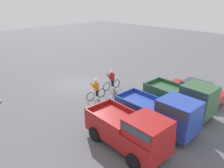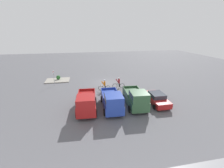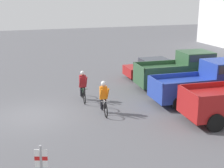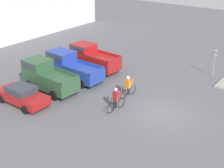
% 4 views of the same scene
% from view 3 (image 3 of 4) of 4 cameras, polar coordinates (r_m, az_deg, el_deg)
% --- Properties ---
extents(ground_plane, '(80.00, 80.00, 0.00)m').
position_cam_3_polar(ground_plane, '(16.20, -14.31, -5.57)').
color(ground_plane, '#56565B').
extents(sedan_0, '(1.95, 4.27, 1.39)m').
position_cam_3_polar(sedan_0, '(22.76, 7.72, 2.89)').
color(sedan_0, maroon).
rests_on(sedan_0, ground_plane).
extents(pickup_truck_0, '(2.37, 4.94, 2.32)m').
position_cam_3_polar(pickup_truck_0, '(20.44, 12.35, 2.55)').
color(pickup_truck_0, '#2D5133').
rests_on(pickup_truck_0, ground_plane).
extents(pickup_truck_1, '(2.29, 5.32, 2.28)m').
position_cam_3_polar(pickup_truck_1, '(18.22, 16.94, 0.49)').
color(pickup_truck_1, '#233D9E').
rests_on(pickup_truck_1, ground_plane).
extents(cyclist_0, '(1.80, 0.49, 1.73)m').
position_cam_3_polar(cyclist_0, '(15.70, -1.54, -2.41)').
color(cyclist_0, black).
rests_on(cyclist_0, ground_plane).
extents(cyclist_1, '(1.90, 0.50, 1.75)m').
position_cam_3_polar(cyclist_1, '(17.71, -5.36, -0.37)').
color(cyclist_1, black).
rests_on(cyclist_1, ground_plane).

